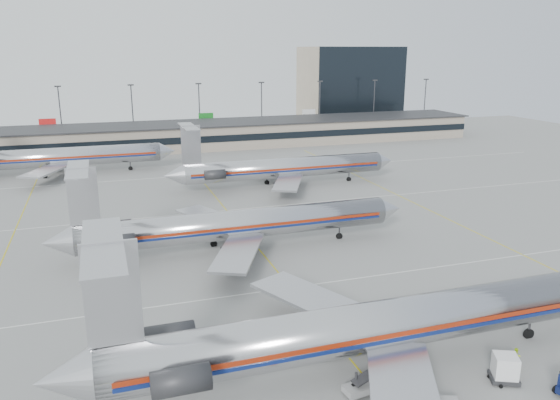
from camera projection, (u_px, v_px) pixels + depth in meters
name	position (u px, v px, depth m)	size (l,w,h in m)	color
ground	(328.00, 333.00, 48.13)	(260.00, 260.00, 0.00)	gray
apron_markings	(291.00, 288.00, 57.28)	(160.00, 0.15, 0.02)	silver
terminal	(175.00, 136.00, 136.93)	(162.00, 17.00, 6.25)	gray
light_mast_row	(167.00, 109.00, 148.32)	(163.60, 0.40, 15.28)	#38383D
distant_building	(349.00, 86.00, 180.69)	(30.00, 20.00, 25.00)	tan
jet_foreground	(368.00, 327.00, 41.63)	(48.91, 28.80, 12.80)	#BBBBC0
jet_second_row	(232.00, 225.00, 66.86)	(45.05, 26.52, 11.79)	#BBBBC0
jet_third_row	(281.00, 168.00, 98.72)	(43.66, 26.85, 11.94)	#BBBBC0
jet_back_row	(55.00, 157.00, 107.79)	(45.44, 27.95, 12.43)	#BBBBC0
uld_container	(505.00, 368.00, 40.86)	(2.56, 2.39, 2.15)	#2D2D30
belt_loader	(369.00, 384.00, 39.76)	(4.43, 1.83, 2.29)	gray
ramp_worker_near	(405.00, 359.00, 42.65)	(0.60, 0.39, 1.65)	#B6D714
ramp_worker_far	(516.00, 357.00, 42.91)	(0.75, 0.59, 1.55)	#B8E315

